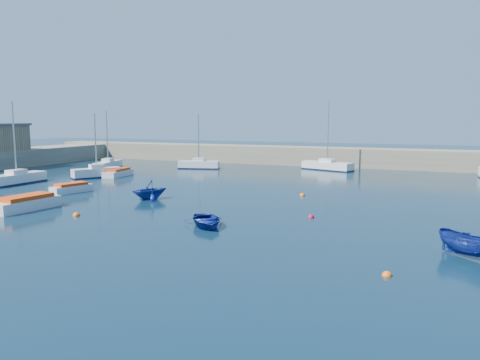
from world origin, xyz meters
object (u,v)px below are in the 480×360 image
at_px(motorboat_0, 26,203).
at_px(motorboat_1, 71,188).
at_px(sailboat_3, 97,172).
at_px(dinghy_center, 206,220).
at_px(sailboat_4, 108,165).
at_px(sailboat_5, 199,164).
at_px(dinghy_left, 149,190).
at_px(dinghy_right, 470,245).
at_px(sailboat_6, 327,165).
at_px(sailboat_2, 17,178).
at_px(motorboat_2, 118,173).

distance_m(motorboat_0, motorboat_1, 8.16).
bearing_deg(sailboat_3, dinghy_center, -5.67).
bearing_deg(motorboat_0, motorboat_1, 115.59).
height_order(sailboat_4, sailboat_5, sailboat_4).
bearing_deg(sailboat_4, dinghy_center, -57.00).
distance_m(motorboat_1, dinghy_left, 8.59).
xyz_separation_m(sailboat_3, dinghy_right, (37.70, -17.82, 0.04)).
relative_size(dinghy_left, dinghy_right, 0.91).
bearing_deg(motorboat_1, dinghy_center, -7.65).
height_order(sailboat_3, dinghy_left, sailboat_3).
height_order(sailboat_6, dinghy_center, sailboat_6).
distance_m(sailboat_2, sailboat_4, 15.83).
xyz_separation_m(sailboat_2, sailboat_5, (10.28, 20.63, -0.01)).
distance_m(dinghy_center, dinghy_right, 14.90).
height_order(sailboat_6, motorboat_2, sailboat_6).
distance_m(sailboat_4, motorboat_2, 9.13).
relative_size(sailboat_2, dinghy_left, 2.81).
bearing_deg(sailboat_4, dinghy_right, -46.33).
height_order(motorboat_2, dinghy_center, motorboat_2).
distance_m(sailboat_4, sailboat_5, 12.29).
distance_m(motorboat_2, dinghy_right, 41.30).
bearing_deg(dinghy_right, dinghy_center, 118.52).
bearing_deg(sailboat_3, dinghy_left, -4.68).
distance_m(sailboat_5, dinghy_center, 34.35).
bearing_deg(sailboat_2, dinghy_center, -20.16).
relative_size(sailboat_6, motorboat_2, 1.92).
distance_m(sailboat_2, dinghy_left, 18.18).
height_order(sailboat_5, dinghy_right, sailboat_5).
relative_size(sailboat_4, dinghy_right, 2.35).
relative_size(motorboat_1, dinghy_center, 1.10).
height_order(sailboat_3, sailboat_4, sailboat_4).
distance_m(sailboat_5, sailboat_6, 17.16).
xyz_separation_m(motorboat_2, dinghy_left, (12.47, -11.91, 0.36)).
relative_size(sailboat_5, sailboat_6, 0.82).
bearing_deg(dinghy_left, dinghy_right, 12.75).
distance_m(sailboat_6, dinghy_center, 35.20).
height_order(motorboat_2, dinghy_left, dinghy_left).
xyz_separation_m(sailboat_4, motorboat_0, (13.27, -25.74, -0.03)).
xyz_separation_m(sailboat_6, motorboat_0, (-14.39, -35.71, -0.08)).
relative_size(sailboat_4, motorboat_1, 1.99).
distance_m(sailboat_3, sailboat_6, 29.05).
relative_size(sailboat_3, dinghy_center, 2.06).
bearing_deg(motorboat_0, sailboat_6, 73.32).
xyz_separation_m(sailboat_3, sailboat_5, (6.20, 13.16, -0.02)).
bearing_deg(motorboat_0, dinghy_left, 57.70).
xyz_separation_m(sailboat_2, dinghy_center, (26.92, -9.43, -0.22)).
xyz_separation_m(motorboat_1, dinghy_right, (32.36, -8.06, 0.21)).
xyz_separation_m(motorboat_0, dinghy_center, (14.66, 0.52, -0.15)).
distance_m(sailboat_2, sailboat_5, 23.05).
bearing_deg(sailboat_2, sailboat_3, 60.49).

